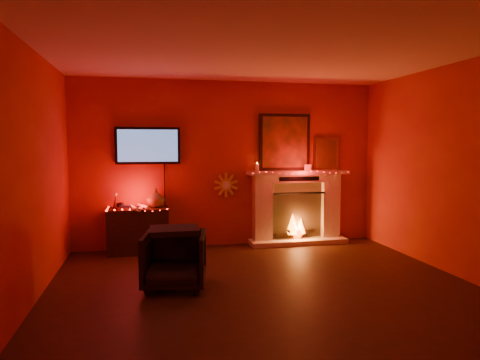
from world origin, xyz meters
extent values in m
plane|color=black|center=(0.00, 0.00, 0.00)|extent=(5.00, 5.00, 0.00)
plane|color=beige|center=(0.00, 0.00, 2.70)|extent=(5.00, 5.00, 0.00)
plane|color=#AB231B|center=(0.00, 2.50, 1.35)|extent=(5.00, 0.00, 5.00)
plane|color=#AB231B|center=(0.00, -2.50, 1.35)|extent=(5.00, 0.00, 5.00)
plane|color=#AB231B|center=(-2.50, 0.00, 1.35)|extent=(0.00, 5.00, 5.00)
plane|color=#AB231B|center=(2.50, 0.00, 1.35)|extent=(0.00, 5.00, 5.00)
cube|color=silver|center=(1.15, 2.30, 0.04)|extent=(1.65, 0.40, 0.08)
cube|color=silver|center=(0.55, 2.39, 0.55)|extent=(0.30, 0.22, 0.95)
cube|color=silver|center=(1.75, 2.39, 0.55)|extent=(0.30, 0.22, 0.95)
cube|color=silver|center=(1.15, 2.39, 1.10)|extent=(1.50, 0.22, 0.14)
cube|color=silver|center=(1.15, 2.33, 1.20)|extent=(1.72, 0.34, 0.06)
cube|color=#83654C|center=(1.15, 2.45, 0.55)|extent=(0.90, 0.10, 0.95)
cube|color=black|center=(1.15, 2.27, 0.47)|extent=(0.90, 0.02, 0.78)
cylinder|color=black|center=(1.05, 2.36, 0.14)|extent=(0.55, 0.09, 0.09)
cylinder|color=black|center=(1.23, 2.38, 0.20)|extent=(0.51, 0.18, 0.08)
cone|color=orange|center=(1.07, 2.36, 0.33)|extent=(0.20, 0.20, 0.34)
cone|color=orange|center=(1.22, 2.37, 0.29)|extent=(0.16, 0.16, 0.26)
sphere|color=#FF3F07|center=(1.15, 2.36, 0.16)|extent=(0.18, 0.18, 0.18)
cube|color=black|center=(0.95, 2.46, 1.71)|extent=(0.88, 0.05, 0.95)
cube|color=#C94D1A|center=(0.95, 2.44, 1.71)|extent=(0.78, 0.01, 0.85)
cube|color=#A97531|center=(1.70, 2.47, 1.51)|extent=(0.46, 0.04, 0.56)
cube|color=#A47425|center=(1.70, 2.45, 1.51)|extent=(0.38, 0.01, 0.48)
cylinder|color=#ECE9C5|center=(0.45, 2.38, 1.29)|extent=(0.07, 0.07, 0.12)
cube|color=white|center=(1.33, 2.36, 1.28)|extent=(0.12, 0.01, 0.10)
cube|color=black|center=(-1.30, 2.46, 1.65)|extent=(1.00, 0.06, 0.58)
cube|color=#4F7FCD|center=(-1.30, 2.42, 1.65)|extent=(0.92, 0.01, 0.50)
cylinder|color=black|center=(-1.05, 2.47, 1.03)|extent=(0.02, 0.02, 0.66)
cylinder|color=gold|center=(-0.05, 2.48, 1.00)|extent=(0.20, 0.03, 0.20)
cylinder|color=white|center=(-0.05, 2.46, 1.00)|extent=(0.13, 0.01, 0.13)
cube|color=black|center=(-1.47, 2.26, 0.35)|extent=(0.91, 0.46, 0.69)
imported|color=brown|center=(-1.20, 2.29, 0.84)|extent=(0.28, 0.28, 0.30)
imported|color=black|center=(-1.73, 2.24, 0.74)|extent=(0.11, 0.11, 0.09)
cylinder|color=white|center=(-1.54, 2.17, 0.72)|extent=(0.14, 0.38, 0.05)
cylinder|color=white|center=(-1.42, 2.08, 0.72)|extent=(0.11, 0.38, 0.05)
cylinder|color=white|center=(-1.39, 2.25, 0.72)|extent=(0.18, 0.37, 0.05)
cube|color=#571B19|center=(-1.66, 2.18, 0.71)|extent=(0.20, 0.14, 0.03)
cube|color=#1F3548|center=(-1.65, 2.19, 0.74)|extent=(0.17, 0.12, 0.02)
imported|color=black|center=(-1.02, 0.52, 0.33)|extent=(0.82, 0.84, 0.66)
camera|label=1|loc=(-1.32, -4.42, 1.69)|focal=32.00mm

